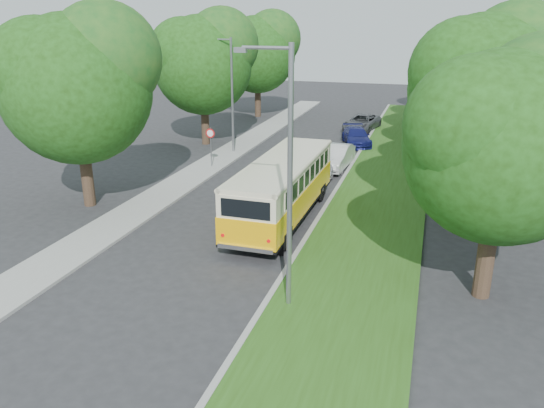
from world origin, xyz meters
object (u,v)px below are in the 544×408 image
(lamppost_near, at_px, (287,173))
(car_silver, at_px, (320,161))
(vintage_bus, at_px, (282,190))
(car_blue, at_px, (356,137))
(lamppost_far, at_px, (231,91))
(car_white, at_px, (336,157))
(car_grey, at_px, (362,123))

(lamppost_near, bearing_deg, car_silver, 98.21)
(vintage_bus, distance_m, car_blue, 16.02)
(lamppost_near, bearing_deg, lamppost_far, 115.71)
(lamppost_near, distance_m, lamppost_far, 20.53)
(car_silver, bearing_deg, vintage_bus, -101.11)
(car_white, height_order, car_blue, car_white)
(lamppost_far, distance_m, vintage_bus, 13.35)
(lamppost_near, xyz_separation_m, car_silver, (-2.23, 15.45, -3.69))
(car_white, bearing_deg, car_blue, 91.46)
(car_grey, bearing_deg, vintage_bus, -81.19)
(vintage_bus, distance_m, car_silver, 8.19)
(lamppost_far, height_order, vintage_bus, lamppost_far)
(vintage_bus, relative_size, car_blue, 2.23)
(lamppost_near, height_order, car_white, lamppost_near)
(car_white, bearing_deg, lamppost_far, 169.96)
(vintage_bus, bearing_deg, lamppost_far, 121.75)
(lamppost_near, relative_size, lamppost_far, 1.07)
(car_blue, bearing_deg, lamppost_near, -103.91)
(lamppost_far, bearing_deg, car_grey, 54.30)
(lamppost_near, distance_m, car_grey, 28.99)
(lamppost_far, bearing_deg, lamppost_near, -64.29)
(lamppost_near, bearing_deg, car_blue, 92.97)
(car_white, bearing_deg, car_silver, -117.46)
(car_silver, bearing_deg, lamppost_far, 144.00)
(car_blue, xyz_separation_m, car_grey, (-0.36, 5.45, 0.03))
(car_silver, bearing_deg, car_white, 47.21)
(lamppost_far, distance_m, car_silver, 8.11)
(car_white, bearing_deg, lamppost_near, -80.98)
(car_silver, relative_size, car_white, 0.94)
(car_blue, height_order, car_grey, car_grey)
(car_silver, relative_size, car_grey, 0.86)
(lamppost_near, xyz_separation_m, car_white, (-1.49, 16.66, -3.66))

